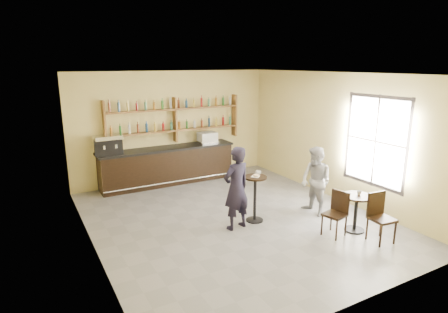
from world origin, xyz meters
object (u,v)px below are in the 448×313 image
man_main (236,188)px  chair_south (382,218)px  chair_west (335,214)px  espresso_machine (108,145)px  bar_counter (168,165)px  patron_second (316,181)px  cafe_table (356,213)px  pedestal_table (255,199)px  pastry_case (207,138)px

man_main → chair_south: man_main is taller
man_main → chair_south: 2.91m
chair_west → espresso_machine: bearing=-158.4°
bar_counter → espresso_machine: 1.81m
bar_counter → patron_second: size_ratio=2.49×
bar_counter → chair_west: (1.72, -4.85, -0.08)m
espresso_machine → patron_second: bearing=-37.3°
espresso_machine → patron_second: 5.38m
man_main → cafe_table: (2.10, -1.31, -0.50)m
pedestal_table → patron_second: patron_second is taller
espresso_machine → man_main: man_main is taller
pedestal_table → cafe_table: 2.12m
cafe_table → man_main: bearing=148.0°
bar_counter → man_main: bearing=-87.4°
pastry_case → man_main: size_ratio=0.30×
pastry_case → cafe_table: pastry_case is taller
pedestal_table → pastry_case: bearing=80.7°
pastry_case → man_main: bearing=-104.4°
man_main → chair_south: size_ratio=1.82×
pastry_case → chair_west: bearing=-81.9°
bar_counter → chair_south: bearing=-67.1°
chair_south → patron_second: size_ratio=0.61×
bar_counter → man_main: 3.60m
espresso_machine → cafe_table: (3.90, -4.90, -0.93)m
pastry_case → bar_counter: bearing=-177.1°
cafe_table → chair_south: 0.61m
pedestal_table → chair_south: size_ratio=1.06×
espresso_machine → patron_second: (3.77, -3.81, -0.53)m
pastry_case → chair_south: 5.64m
bar_counter → chair_south: size_ratio=4.05×
bar_counter → chair_west: bearing=-70.5°
bar_counter → chair_south: (2.32, -5.50, -0.05)m
espresso_machine → cafe_table: size_ratio=0.90×
pedestal_table → man_main: man_main is taller
espresso_machine → pedestal_table: 4.26m
chair_south → pastry_case: bearing=106.8°
chair_west → patron_second: 1.17m
pastry_case → chair_south: size_ratio=0.55×
cafe_table → pedestal_table: bearing=137.3°
bar_counter → chair_south: bar_counter is taller
bar_counter → chair_west: size_ratio=4.30×
bar_counter → chair_west: bar_counter is taller
pastry_case → chair_west: (0.43, -4.85, -0.77)m
pedestal_table → chair_west: pedestal_table is taller
man_main → patron_second: (1.98, -0.22, -0.10)m
bar_counter → chair_west: 5.14m
bar_counter → cafe_table: 5.40m
bar_counter → cafe_table: bar_counter is taller
espresso_machine → chair_west: size_ratio=0.77×
chair_south → cafe_table: bearing=100.9°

